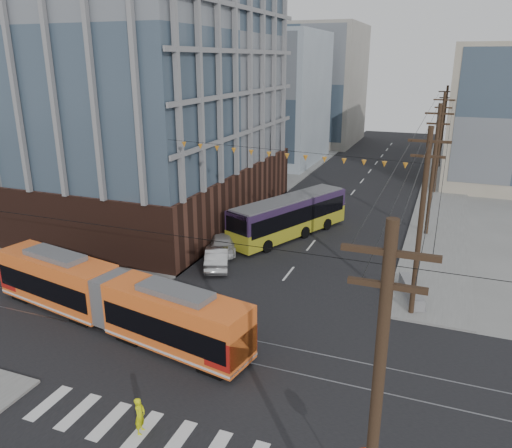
{
  "coord_description": "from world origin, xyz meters",
  "views": [
    {
      "loc": [
        9.44,
        -16.72,
        14.3
      ],
      "look_at": [
        -1.0,
        10.27,
        4.71
      ],
      "focal_mm": 35.0,
      "sensor_mm": 36.0,
      "label": 1
    }
  ],
  "objects": [
    {
      "name": "ground",
      "position": [
        0.0,
        0.0,
        0.0
      ],
      "size": [
        160.0,
        160.0,
        0.0
      ],
      "primitive_type": "plane",
      "color": "slate"
    },
    {
      "name": "bg_bldg_nw_far",
      "position": [
        -14.0,
        72.0,
        10.0
      ],
      "size": [
        16.0,
        18.0,
        20.0
      ],
      "primitive_type": "cube",
      "color": "gray",
      "rests_on": "ground"
    },
    {
      "name": "parked_car_silver",
      "position": [
        -5.22,
        13.42,
        0.76
      ],
      "size": [
        3.26,
        4.9,
        1.53
      ],
      "primitive_type": "imported",
      "rotation": [
        0.0,
        0.0,
        3.53
      ],
      "color": "#BABABA",
      "rests_on": "ground"
    },
    {
      "name": "jersey_barrier",
      "position": [
        8.3,
        13.22,
        0.42
      ],
      "size": [
        2.19,
        4.32,
        0.85
      ],
      "primitive_type": "cube",
      "rotation": [
        0.0,
        0.0,
        0.31
      ],
      "color": "#5C5B66",
      "rests_on": "ground"
    },
    {
      "name": "streetcar",
      "position": [
        -6.95,
        3.61,
        1.67
      ],
      "size": [
        17.52,
        5.6,
        3.35
      ],
      "primitive_type": null,
      "rotation": [
        0.0,
        0.0,
        -0.19
      ],
      "color": "orange",
      "rests_on": "ground"
    },
    {
      "name": "office_building",
      "position": [
        -22.0,
        23.0,
        14.3
      ],
      "size": [
        30.0,
        25.0,
        28.6
      ],
      "primitive_type": "cube",
      "color": "#381E16",
      "rests_on": "ground"
    },
    {
      "name": "parked_car_grey",
      "position": [
        -5.95,
        21.53,
        0.6
      ],
      "size": [
        3.61,
        4.75,
        1.2
      ],
      "primitive_type": "imported",
      "rotation": [
        0.0,
        0.0,
        3.57
      ],
      "color": "#515257",
      "rests_on": "ground"
    },
    {
      "name": "utility_pole_far",
      "position": [
        8.5,
        56.0,
        5.5
      ],
      "size": [
        0.3,
        0.3,
        11.0
      ],
      "primitive_type": "cylinder",
      "color": "black",
      "rests_on": "ground"
    },
    {
      "name": "pedestrian",
      "position": [
        -0.81,
        -3.06,
        0.8
      ],
      "size": [
        0.48,
        0.64,
        1.61
      ],
      "primitive_type": "imported",
      "rotation": [
        0.0,
        0.0,
        1.74
      ],
      "color": "#D9E20E",
      "rests_on": "ground"
    },
    {
      "name": "city_bus",
      "position": [
        -2.35,
        21.53,
        1.73
      ],
      "size": [
        7.3,
        12.24,
        3.46
      ],
      "primitive_type": null,
      "rotation": [
        0.0,
        0.0,
        -0.41
      ],
      "color": "#2C1B3C",
      "rests_on": "ground"
    },
    {
      "name": "parked_car_white",
      "position": [
        -6.1,
        16.23,
        0.71
      ],
      "size": [
        3.88,
        5.3,
        1.43
      ],
      "primitive_type": "imported",
      "rotation": [
        0.0,
        0.0,
        3.58
      ],
      "color": "#B6B6B6",
      "rests_on": "ground"
    },
    {
      "name": "utility_pole_near",
      "position": [
        8.5,
        -6.0,
        5.5
      ],
      "size": [
        0.3,
        0.3,
        11.0
      ],
      "primitive_type": "cylinder",
      "color": "black",
      "rests_on": "ground"
    },
    {
      "name": "bg_bldg_nw_near",
      "position": [
        -17.0,
        52.0,
        9.0
      ],
      "size": [
        18.0,
        16.0,
        18.0
      ],
      "primitive_type": "cube",
      "color": "#8C99A5",
      "rests_on": "ground"
    }
  ]
}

